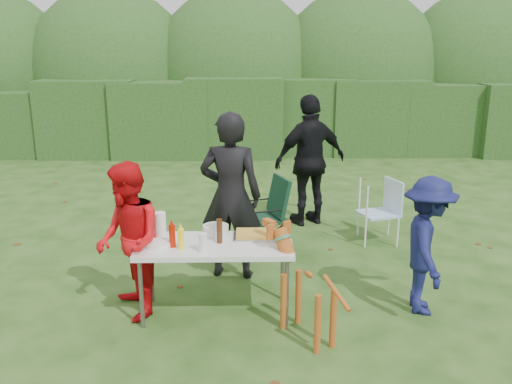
{
  "coord_description": "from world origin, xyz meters",
  "views": [
    {
      "loc": [
        0.23,
        -4.87,
        2.62
      ],
      "look_at": [
        0.36,
        0.94,
        1.0
      ],
      "focal_mm": 38.0,
      "sensor_mm": 36.0,
      "label": 1
    }
  ],
  "objects_px": {
    "mustard_bottle": "(181,239)",
    "person_red_jacket": "(129,241)",
    "beer_bottle": "(219,231)",
    "person_cook": "(231,196)",
    "ketchup_bottle": "(172,236)",
    "lawn_chair": "(378,211)",
    "folding_table": "(215,249)",
    "camping_chair": "(263,214)",
    "dog": "(308,290)",
    "child": "(427,246)",
    "paper_towel_roll": "(160,225)",
    "person_black_puffy": "(310,161)"
  },
  "relations": [
    {
      "from": "folding_table",
      "to": "paper_towel_roll",
      "type": "bearing_deg",
      "value": 162.51
    },
    {
      "from": "person_red_jacket",
      "to": "beer_bottle",
      "type": "distance_m",
      "value": 0.88
    },
    {
      "from": "mustard_bottle",
      "to": "child",
      "type": "bearing_deg",
      "value": 3.75
    },
    {
      "from": "person_cook",
      "to": "mustard_bottle",
      "type": "distance_m",
      "value": 1.15
    },
    {
      "from": "camping_chair",
      "to": "paper_towel_roll",
      "type": "bearing_deg",
      "value": 35.95
    },
    {
      "from": "ketchup_bottle",
      "to": "paper_towel_roll",
      "type": "distance_m",
      "value": 0.3
    },
    {
      "from": "child",
      "to": "camping_chair",
      "type": "distance_m",
      "value": 2.3
    },
    {
      "from": "person_red_jacket",
      "to": "camping_chair",
      "type": "relative_size",
      "value": 1.6
    },
    {
      "from": "lawn_chair",
      "to": "camping_chair",
      "type": "bearing_deg",
      "value": -6.8
    },
    {
      "from": "person_red_jacket",
      "to": "beer_bottle",
      "type": "relative_size",
      "value": 6.42
    },
    {
      "from": "camping_chair",
      "to": "mustard_bottle",
      "type": "relative_size",
      "value": 4.81
    },
    {
      "from": "folding_table",
      "to": "camping_chair",
      "type": "relative_size",
      "value": 1.56
    },
    {
      "from": "folding_table",
      "to": "lawn_chair",
      "type": "height_order",
      "value": "lawn_chair"
    },
    {
      "from": "beer_bottle",
      "to": "paper_towel_roll",
      "type": "bearing_deg",
      "value": 165.18
    },
    {
      "from": "folding_table",
      "to": "camping_chair",
      "type": "height_order",
      "value": "camping_chair"
    },
    {
      "from": "person_cook",
      "to": "mustard_bottle",
      "type": "height_order",
      "value": "person_cook"
    },
    {
      "from": "folding_table",
      "to": "person_black_puffy",
      "type": "distance_m",
      "value": 3.04
    },
    {
      "from": "folding_table",
      "to": "mustard_bottle",
      "type": "relative_size",
      "value": 7.5
    },
    {
      "from": "dog",
      "to": "paper_towel_roll",
      "type": "xyz_separation_m",
      "value": [
        -1.4,
        0.66,
        0.39
      ]
    },
    {
      "from": "beer_bottle",
      "to": "paper_towel_roll",
      "type": "relative_size",
      "value": 0.92
    },
    {
      "from": "child",
      "to": "paper_towel_roll",
      "type": "bearing_deg",
      "value": 95.6
    },
    {
      "from": "person_red_jacket",
      "to": "person_black_puffy",
      "type": "xyz_separation_m",
      "value": [
        2.07,
        2.77,
        0.18
      ]
    },
    {
      "from": "dog",
      "to": "camping_chair",
      "type": "distance_m",
      "value": 2.21
    },
    {
      "from": "person_black_puffy",
      "to": "mustard_bottle",
      "type": "relative_size",
      "value": 9.53
    },
    {
      "from": "child",
      "to": "camping_chair",
      "type": "xyz_separation_m",
      "value": [
        -1.56,
        1.68,
        -0.21
      ]
    },
    {
      "from": "mustard_bottle",
      "to": "beer_bottle",
      "type": "distance_m",
      "value": 0.39
    },
    {
      "from": "person_red_jacket",
      "to": "ketchup_bottle",
      "type": "distance_m",
      "value": 0.45
    },
    {
      "from": "folding_table",
      "to": "person_cook",
      "type": "relative_size",
      "value": 0.79
    },
    {
      "from": "person_red_jacket",
      "to": "mustard_bottle",
      "type": "distance_m",
      "value": 0.54
    },
    {
      "from": "camping_chair",
      "to": "person_cook",
      "type": "bearing_deg",
      "value": 44.61
    },
    {
      "from": "mustard_bottle",
      "to": "person_red_jacket",
      "type": "bearing_deg",
      "value": 165.94
    },
    {
      "from": "child",
      "to": "dog",
      "type": "height_order",
      "value": "child"
    },
    {
      "from": "person_red_jacket",
      "to": "lawn_chair",
      "type": "relative_size",
      "value": 1.81
    },
    {
      "from": "person_red_jacket",
      "to": "mustard_bottle",
      "type": "relative_size",
      "value": 7.7
    },
    {
      "from": "child",
      "to": "ketchup_bottle",
      "type": "bearing_deg",
      "value": 101.39
    },
    {
      "from": "person_red_jacket",
      "to": "ketchup_bottle",
      "type": "height_order",
      "value": "person_red_jacket"
    },
    {
      "from": "ketchup_bottle",
      "to": "dog",
      "type": "bearing_deg",
      "value": -17.71
    },
    {
      "from": "lawn_chair",
      "to": "paper_towel_roll",
      "type": "xyz_separation_m",
      "value": [
        -2.63,
        -1.81,
        0.44
      ]
    },
    {
      "from": "person_red_jacket",
      "to": "ketchup_bottle",
      "type": "relative_size",
      "value": 7.0
    },
    {
      "from": "camping_chair",
      "to": "mustard_bottle",
      "type": "height_order",
      "value": "camping_chair"
    },
    {
      "from": "person_cook",
      "to": "ketchup_bottle",
      "type": "xyz_separation_m",
      "value": [
        -0.53,
        -1.01,
        -0.1
      ]
    },
    {
      "from": "person_black_puffy",
      "to": "ketchup_bottle",
      "type": "xyz_separation_m",
      "value": [
        -1.64,
        -2.84,
        -0.1
      ]
    },
    {
      "from": "person_red_jacket",
      "to": "dog",
      "type": "relative_size",
      "value": 1.54
    },
    {
      "from": "folding_table",
      "to": "person_black_puffy",
      "type": "height_order",
      "value": "person_black_puffy"
    },
    {
      "from": "person_red_jacket",
      "to": "lawn_chair",
      "type": "bearing_deg",
      "value": 100.89
    },
    {
      "from": "person_red_jacket",
      "to": "beer_bottle",
      "type": "bearing_deg",
      "value": 68.16
    },
    {
      "from": "camping_chair",
      "to": "ketchup_bottle",
      "type": "distance_m",
      "value": 2.04
    },
    {
      "from": "person_black_puffy",
      "to": "camping_chair",
      "type": "bearing_deg",
      "value": 32.7
    },
    {
      "from": "dog",
      "to": "ketchup_bottle",
      "type": "height_order",
      "value": "ketchup_bottle"
    },
    {
      "from": "beer_bottle",
      "to": "paper_towel_roll",
      "type": "height_order",
      "value": "paper_towel_roll"
    }
  ]
}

